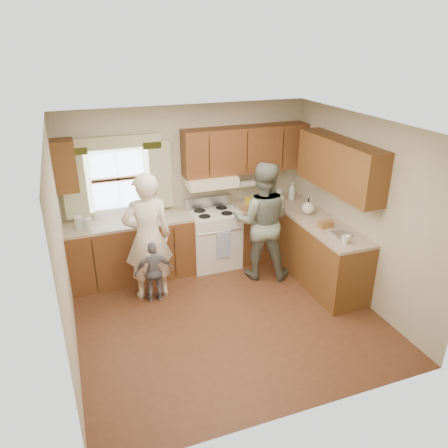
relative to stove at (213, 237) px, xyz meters
name	(u,v)px	position (x,y,z in m)	size (l,w,h in m)	color
room	(228,230)	(-0.30, -1.44, 0.78)	(3.80, 3.80, 3.80)	#4F2B18
kitchen_fixtures	(240,221)	(0.31, -0.36, 0.37)	(3.80, 2.25, 2.15)	#3F230D
stove	(213,237)	(0.00, 0.00, 0.00)	(0.76, 0.67, 1.07)	silver
woman_left	(148,238)	(-1.13, -0.59, 0.44)	(0.66, 0.43, 1.82)	white
woman_right	(262,221)	(0.56, -0.59, 0.43)	(0.87, 0.68, 1.79)	#254334
child	(154,272)	(-1.10, -0.73, -0.02)	(0.53, 0.22, 0.90)	gray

